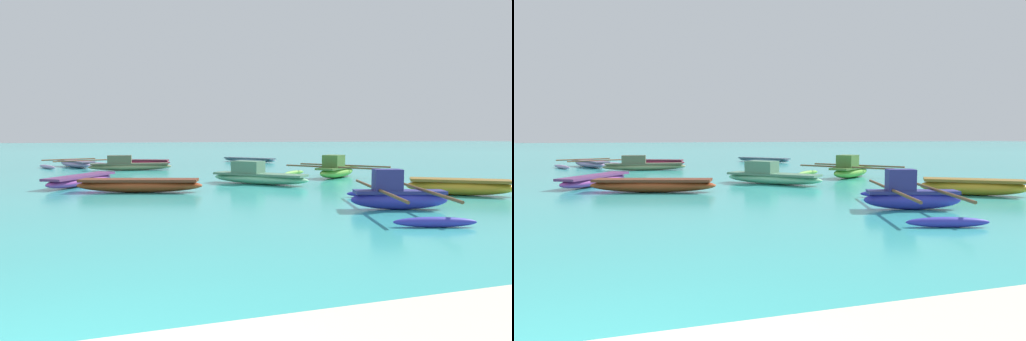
% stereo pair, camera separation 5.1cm
% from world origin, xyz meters
% --- Properties ---
extents(moored_boat_0, '(2.88, 4.75, 0.96)m').
position_xyz_m(moored_boat_0, '(7.36, 6.40, 0.31)').
color(moored_boat_0, '#3230AC').
rests_on(moored_boat_0, ground_plane).
extents(moored_boat_1, '(4.14, 0.99, 0.77)m').
position_xyz_m(moored_boat_1, '(1.82, 21.05, 0.27)').
color(moored_boat_1, '#8B8C5F').
rests_on(moored_boat_1, ground_plane).
extents(moored_boat_2, '(3.95, 1.92, 0.41)m').
position_xyz_m(moored_boat_2, '(1.75, 11.69, 0.23)').
color(moored_boat_2, '#9C3A18').
rests_on(moored_boat_2, ground_plane).
extents(moored_boat_3, '(4.06, 4.49, 0.96)m').
position_xyz_m(moored_boat_3, '(9.92, 14.24, 0.32)').
color(moored_boat_3, '#6BB33E').
rests_on(moored_boat_3, ground_plane).
extents(moored_boat_4, '(3.10, 3.63, 0.29)m').
position_xyz_m(moored_boat_4, '(9.81, 26.20, 0.17)').
color(moored_boat_4, slate).
rests_on(moored_boat_4, ground_plane).
extents(moored_boat_5, '(3.91, 3.89, 0.44)m').
position_xyz_m(moored_boat_5, '(-0.88, 24.28, 0.21)').
color(moored_boat_5, '#AB8EBE').
rests_on(moored_boat_5, ground_plane).
extents(moored_boat_6, '(3.25, 3.30, 0.83)m').
position_xyz_m(moored_boat_6, '(6.00, 12.88, 0.29)').
color(moored_boat_6, '#7BCC98').
rests_on(moored_boat_6, ground_plane).
extents(moored_boat_7, '(3.26, 1.84, 0.34)m').
position_xyz_m(moored_boat_7, '(2.79, 24.99, 0.19)').
color(moored_boat_7, maroon).
rests_on(moored_boat_7, ground_plane).
extents(moored_boat_8, '(2.50, 3.44, 0.38)m').
position_xyz_m(moored_boat_8, '(-0.07, 14.17, 0.21)').
color(moored_boat_8, '#913A92').
rests_on(moored_boat_8, ground_plane).
extents(moored_boat_9, '(2.94, 2.34, 0.47)m').
position_xyz_m(moored_boat_9, '(10.70, 8.07, 0.26)').
color(moored_boat_9, gold).
rests_on(moored_boat_9, ground_plane).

